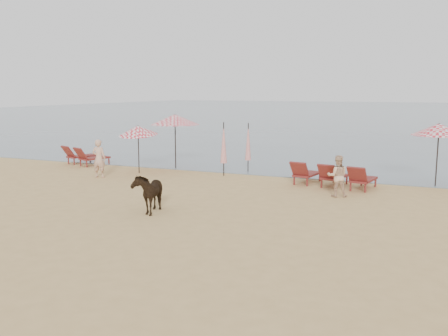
% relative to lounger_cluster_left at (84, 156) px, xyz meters
% --- Properties ---
extents(ground, '(120.00, 120.00, 0.00)m').
position_rel_lounger_cluster_left_xyz_m(ground, '(9.84, -9.62, -0.46)').
color(ground, tan).
rests_on(ground, ground).
extents(sea, '(160.00, 140.00, 0.06)m').
position_rel_lounger_cluster_left_xyz_m(sea, '(9.84, 70.38, -0.46)').
color(sea, '#51606B').
rests_on(sea, ground).
extents(lounger_cluster_left, '(2.36, 2.31, 0.67)m').
position_rel_lounger_cluster_left_xyz_m(lounger_cluster_left, '(0.00, 0.00, 0.00)').
color(lounger_cluster_left, maroon).
rests_on(lounger_cluster_left, ground).
extents(lounger_cluster_right, '(3.33, 2.30, 0.67)m').
position_rel_lounger_cluster_left_xyz_m(lounger_cluster_right, '(13.01, -0.98, 0.00)').
color(lounger_cluster_right, maroon).
rests_on(lounger_cluster_right, ground).
extents(umbrella_open_left_a, '(2.36, 2.36, 2.69)m').
position_rel_lounger_cluster_left_xyz_m(umbrella_open_left_a, '(4.98, 0.72, 1.95)').
color(umbrella_open_left_a, black).
rests_on(umbrella_open_left_a, ground).
extents(umbrella_open_left_b, '(1.81, 1.84, 2.30)m').
position_rel_lounger_cluster_left_xyz_m(umbrella_open_left_b, '(4.03, -1.10, 1.53)').
color(umbrella_open_left_b, black).
rests_on(umbrella_open_left_b, ground).
extents(umbrella_open_right, '(2.09, 2.09, 2.55)m').
position_rel_lounger_cluster_left_xyz_m(umbrella_open_right, '(16.83, 0.72, 1.83)').
color(umbrella_open_right, black).
rests_on(umbrella_open_right, ground).
extents(umbrella_closed_left, '(0.29, 0.29, 2.42)m').
position_rel_lounger_cluster_left_xyz_m(umbrella_closed_left, '(8.00, -0.31, 1.02)').
color(umbrella_closed_left, black).
rests_on(umbrella_closed_left, ground).
extents(umbrella_closed_right, '(0.28, 0.28, 2.33)m').
position_rel_lounger_cluster_left_xyz_m(umbrella_closed_right, '(8.64, 1.13, 0.97)').
color(umbrella_closed_right, black).
rests_on(umbrella_closed_right, ground).
extents(cow, '(1.05, 1.66, 1.29)m').
position_rel_lounger_cluster_left_xyz_m(cow, '(8.43, -7.42, 0.18)').
color(cow, black).
rests_on(cow, ground).
extents(beachgoer_left, '(0.68, 0.51, 1.70)m').
position_rel_lounger_cluster_left_xyz_m(beachgoer_left, '(3.07, -2.83, 0.39)').
color(beachgoer_left, tan).
rests_on(beachgoer_left, ground).
extents(beachgoer_right_a, '(0.87, 0.76, 1.52)m').
position_rel_lounger_cluster_left_xyz_m(beachgoer_right_a, '(13.52, -2.76, 0.30)').
color(beachgoer_right_a, tan).
rests_on(beachgoer_right_a, ground).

